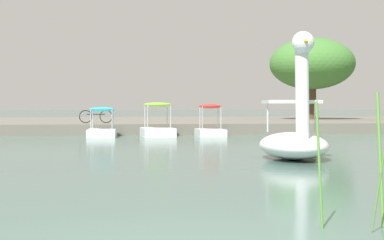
# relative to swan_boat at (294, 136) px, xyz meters

# --- Properties ---
(shore_bank_far) EXTENTS (150.13, 20.82, 0.52)m
(shore_bank_far) POSITION_rel_swan_boat_xyz_m (-3.88, 23.72, -0.32)
(shore_bank_far) COLOR #6B665B
(shore_bank_far) RESTS_ON ground_plane
(swan_boat) EXTENTS (1.90, 2.93, 3.11)m
(swan_boat) POSITION_rel_swan_boat_xyz_m (0.00, 0.00, 0.00)
(swan_boat) COLOR white
(swan_boat) RESTS_ON ground_plane
(pedal_boat_cyan) EXTENTS (1.34, 2.11, 1.33)m
(pedal_boat_cyan) POSITION_rel_swan_boat_xyz_m (-4.92, 12.03, -0.18)
(pedal_boat_cyan) COLOR white
(pedal_boat_cyan) RESTS_ON ground_plane
(pedal_boat_lime) EXTENTS (1.49, 2.22, 1.53)m
(pedal_boat_lime) POSITION_rel_swan_boat_xyz_m (-2.46, 11.89, -0.10)
(pedal_boat_lime) COLOR white
(pedal_boat_lime) RESTS_ON ground_plane
(pedal_boat_red) EXTENTS (1.24, 1.90, 1.46)m
(pedal_boat_red) POSITION_rel_swan_boat_xyz_m (-0.05, 11.93, -0.16)
(pedal_boat_red) COLOR white
(pedal_boat_red) RESTS_ON ground_plane
(tree_broadleaf_behind_dock) EXTENTS (7.15, 7.12, 5.40)m
(tree_broadleaf_behind_dock) POSITION_rel_swan_boat_xyz_m (8.78, 23.14, 3.61)
(tree_broadleaf_behind_dock) COLOR #4C3823
(tree_broadleaf_behind_dock) RESTS_ON shore_bank_far
(bicycle_parked) EXTENTS (1.69, 0.06, 0.67)m
(bicycle_parked) POSITION_rel_swan_boat_xyz_m (-5.27, 15.74, 0.27)
(bicycle_parked) COLOR black
(bicycle_parked) RESTS_ON shore_bank_far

